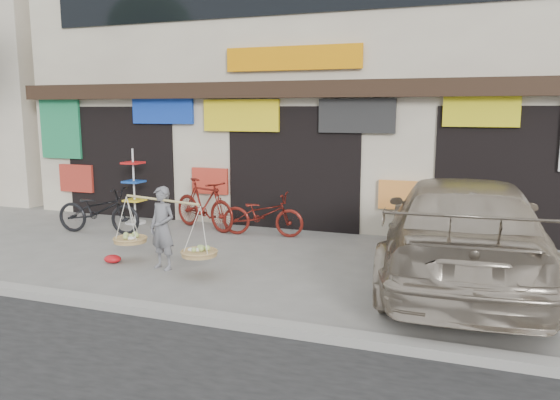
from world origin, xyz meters
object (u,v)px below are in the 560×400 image
(bike_1, at_px, (204,204))
(suv, at_px, (462,230))
(street_vendor, at_px, (163,232))
(display_rack, at_px, (134,193))
(bike_2, at_px, (263,214))
(bike_0, at_px, (99,210))

(bike_1, xyz_separation_m, suv, (5.46, -1.99, 0.25))
(street_vendor, height_order, display_rack, display_rack)
(bike_1, distance_m, bike_2, 1.45)
(street_vendor, bearing_deg, bike_0, 160.14)
(bike_2, bearing_deg, bike_1, 78.91)
(street_vendor, distance_m, bike_0, 3.30)
(bike_1, xyz_separation_m, bike_2, (1.44, -0.13, -0.10))
(street_vendor, distance_m, display_rack, 3.98)
(bike_0, xyz_separation_m, display_rack, (0.11, 1.15, 0.20))
(suv, bearing_deg, bike_2, -28.82)
(suv, bearing_deg, bike_1, -24.01)
(display_rack, bearing_deg, bike_0, -95.64)
(bike_1, bearing_deg, bike_2, -72.96)
(street_vendor, relative_size, bike_2, 1.21)
(suv, bearing_deg, bike_0, -10.75)
(bike_2, height_order, suv, suv)
(street_vendor, relative_size, display_rack, 1.22)
(bike_2, xyz_separation_m, suv, (4.01, -1.86, 0.35))
(bike_1, relative_size, bike_2, 1.07)
(bike_0, distance_m, bike_1, 2.25)
(street_vendor, height_order, bike_0, street_vendor)
(bike_0, distance_m, bike_2, 3.53)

